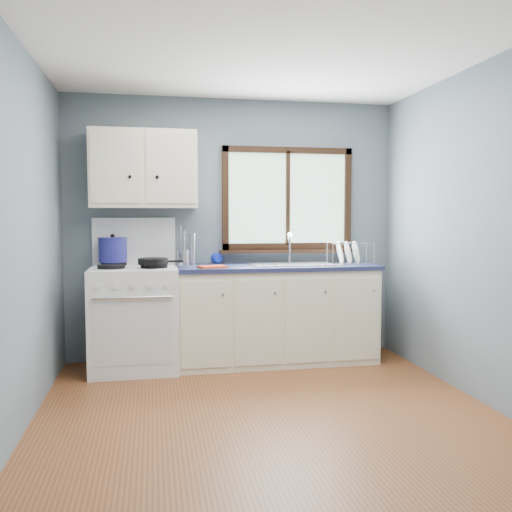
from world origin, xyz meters
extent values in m
cube|color=brown|center=(0.00, 0.00, -0.01)|extent=(3.20, 3.60, 0.02)
cube|color=white|center=(0.00, 0.00, 2.51)|extent=(3.20, 3.60, 0.02)
cube|color=slate|center=(0.00, 1.81, 1.25)|extent=(3.20, 0.02, 2.50)
cube|color=slate|center=(0.00, -1.81, 1.25)|extent=(3.20, 0.02, 2.50)
cube|color=slate|center=(-1.61, 0.00, 1.25)|extent=(0.02, 3.60, 2.50)
cube|color=slate|center=(1.61, 0.00, 1.25)|extent=(0.02, 3.60, 2.50)
cube|color=white|center=(-0.95, 1.47, 0.46)|extent=(0.76, 0.65, 0.92)
cube|color=white|center=(-0.95, 1.77, 1.14)|extent=(0.76, 0.05, 0.44)
cube|color=silver|center=(-0.95, 1.47, 0.93)|extent=(0.72, 0.59, 0.01)
cylinder|color=black|center=(-1.13, 1.32, 0.95)|extent=(0.23, 0.23, 0.03)
cylinder|color=black|center=(-0.77, 1.32, 0.95)|extent=(0.23, 0.23, 0.03)
cylinder|color=black|center=(-1.13, 1.61, 0.95)|extent=(0.23, 0.23, 0.03)
cylinder|color=black|center=(-0.77, 1.61, 0.95)|extent=(0.23, 0.23, 0.03)
cylinder|color=silver|center=(-0.95, 1.12, 0.70)|extent=(0.66, 0.02, 0.02)
cube|color=silver|center=(-0.95, 1.14, 0.40)|extent=(0.66, 0.01, 0.55)
cube|color=#F3ECC8|center=(0.36, 1.49, 0.44)|extent=(1.85, 0.60, 0.88)
cube|color=black|center=(0.36, 1.51, 0.04)|extent=(1.85, 0.54, 0.08)
cube|color=#1A2042|center=(0.36, 1.49, 0.90)|extent=(1.89, 0.64, 0.04)
cube|color=silver|center=(0.54, 1.49, 0.92)|extent=(0.84, 0.46, 0.01)
cube|color=silver|center=(0.34, 1.49, 0.85)|extent=(0.36, 0.40, 0.14)
cube|color=silver|center=(0.74, 1.49, 0.85)|extent=(0.36, 0.40, 0.14)
cylinder|color=silver|center=(0.54, 1.69, 1.06)|extent=(0.02, 0.02, 0.28)
cylinder|color=silver|center=(0.54, 1.62, 1.19)|extent=(0.02, 0.16, 0.02)
sphere|color=silver|center=(0.54, 1.69, 1.20)|extent=(0.04, 0.04, 0.04)
cube|color=#9EC6A8|center=(0.54, 1.79, 1.55)|extent=(1.22, 0.01, 0.92)
cube|color=black|center=(0.54, 1.77, 2.02)|extent=(1.30, 0.05, 0.06)
cube|color=black|center=(0.54, 1.77, 1.08)|extent=(1.30, 0.05, 0.06)
cube|color=black|center=(-0.08, 1.77, 1.55)|extent=(0.06, 0.05, 1.00)
cube|color=black|center=(1.16, 1.77, 1.55)|extent=(0.06, 0.05, 1.00)
cube|color=black|center=(0.54, 1.77, 1.55)|extent=(0.03, 0.05, 0.92)
cube|color=black|center=(0.54, 1.74, 1.03)|extent=(1.36, 0.10, 0.03)
cube|color=#F3ECC8|center=(-0.85, 1.63, 1.80)|extent=(0.95, 0.32, 0.70)
cube|color=#F3ECC8|center=(-1.09, 1.46, 1.80)|extent=(0.44, 0.01, 0.62)
cube|color=#F3ECC8|center=(-0.61, 1.46, 1.80)|extent=(0.44, 0.01, 0.62)
sphere|color=black|center=(-0.97, 1.45, 1.72)|extent=(0.03, 0.03, 0.03)
sphere|color=black|center=(-0.73, 1.45, 1.72)|extent=(0.03, 0.03, 0.03)
cylinder|color=black|center=(-0.78, 1.31, 0.99)|extent=(0.29, 0.29, 0.05)
cube|color=black|center=(-0.59, 1.28, 0.99)|extent=(0.15, 0.04, 0.02)
cylinder|color=navy|center=(-1.14, 1.61, 1.07)|extent=(0.31, 0.31, 0.21)
cylinder|color=navy|center=(-1.14, 1.61, 1.18)|extent=(0.32, 0.32, 0.01)
sphere|color=black|center=(-1.14, 1.61, 1.20)|extent=(0.05, 0.05, 0.04)
cylinder|color=silver|center=(-0.50, 1.60, 0.99)|extent=(0.14, 0.14, 0.14)
cylinder|color=silver|center=(-0.48, 1.62, 1.14)|extent=(0.01, 0.01, 0.21)
cylinder|color=silver|center=(-0.52, 1.61, 1.16)|extent=(0.01, 0.01, 0.25)
cylinder|color=silver|center=(-0.49, 1.59, 1.13)|extent=(0.01, 0.01, 0.19)
cylinder|color=silver|center=(-0.42, 1.67, 1.07)|extent=(0.08, 0.08, 0.30)
imported|color=#162AC9|center=(-0.16, 1.73, 1.05)|extent=(0.13, 0.13, 0.27)
cube|color=red|center=(-0.26, 1.32, 0.93)|extent=(0.26, 0.21, 0.02)
cube|color=silver|center=(1.09, 1.52, 0.93)|extent=(0.45, 0.37, 0.01)
cylinder|color=silver|center=(0.88, 1.40, 1.02)|extent=(0.01, 0.01, 0.20)
cylinder|color=silver|center=(1.27, 1.35, 1.02)|extent=(0.01, 0.01, 0.20)
cylinder|color=silver|center=(0.92, 1.69, 1.02)|extent=(0.01, 0.01, 0.20)
cylinder|color=silver|center=(1.31, 1.64, 1.02)|extent=(0.01, 0.01, 0.20)
cylinder|color=silver|center=(1.07, 1.37, 1.12)|extent=(0.39, 0.06, 0.01)
cylinder|color=silver|center=(1.11, 1.67, 1.12)|extent=(0.39, 0.06, 0.01)
cylinder|color=white|center=(1.00, 1.53, 1.03)|extent=(0.09, 0.22, 0.21)
cylinder|color=white|center=(1.07, 1.52, 1.03)|extent=(0.09, 0.22, 0.21)
cylinder|color=white|center=(1.15, 1.51, 1.03)|extent=(0.09, 0.22, 0.21)
camera|label=1|loc=(-0.78, -3.44, 1.37)|focal=38.00mm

